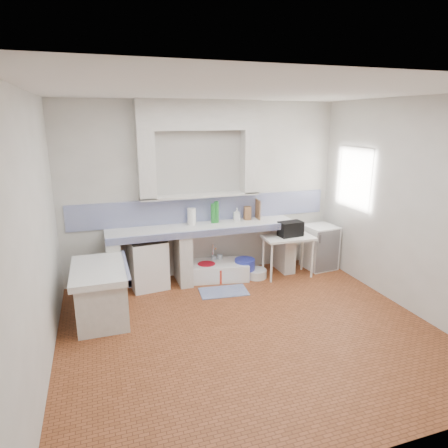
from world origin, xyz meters
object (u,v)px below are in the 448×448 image
object	(u,v)px
sink	(217,271)
side_table	(288,256)
fridge	(320,247)
stove	(148,264)

from	to	relation	value
sink	side_table	distance (m)	1.19
side_table	fridge	distance (m)	0.72
side_table	fridge	world-z (taller)	fridge
stove	fridge	world-z (taller)	fridge
sink	fridge	distance (m)	1.86
stove	sink	xyz separation A→B (m)	(1.10, -0.00, -0.26)
fridge	side_table	bearing A→B (deg)	-173.02
stove	side_table	world-z (taller)	stove
fridge	sink	bearing A→B (deg)	170.79
sink	fridge	world-z (taller)	fridge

